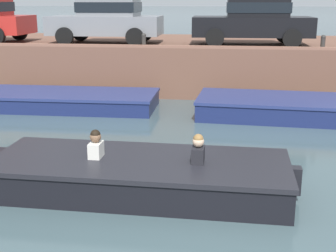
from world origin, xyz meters
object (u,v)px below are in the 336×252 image
(boat_moored_west_navy, at_px, (56,100))
(mooring_bollard_mid, at_px, (144,40))
(car_centre_black, at_px, (254,19))
(car_left_inner_grey, at_px, (107,19))
(boat_moored_central_navy, at_px, (314,109))
(motorboat_passing, at_px, (125,174))
(mooring_bollard_east, at_px, (323,42))

(boat_moored_west_navy, bearing_deg, mooring_bollard_mid, 38.76)
(car_centre_black, bearing_deg, car_left_inner_grey, -179.99)
(boat_moored_west_navy, relative_size, boat_moored_central_navy, 0.94)
(boat_moored_west_navy, relative_size, motorboat_passing, 1.07)
(motorboat_passing, bearing_deg, boat_moored_central_navy, 53.95)
(boat_moored_central_navy, relative_size, motorboat_passing, 1.13)
(boat_moored_central_navy, xyz_separation_m, mooring_bollard_mid, (-5.09, 2.25, 1.62))
(mooring_bollard_mid, relative_size, mooring_bollard_east, 1.00)
(motorboat_passing, bearing_deg, mooring_bollard_mid, 97.76)
(boat_moored_central_navy, bearing_deg, boat_moored_west_navy, 177.19)
(boat_moored_west_navy, height_order, mooring_bollard_mid, mooring_bollard_mid)
(boat_moored_west_navy, bearing_deg, mooring_bollard_east, 13.33)
(boat_moored_west_navy, distance_m, boat_moored_central_navy, 7.45)
(car_left_inner_grey, xyz_separation_m, car_centre_black, (5.02, 0.00, 0.00))
(motorboat_passing, bearing_deg, mooring_bollard_east, 59.69)
(mooring_bollard_east, bearing_deg, car_centre_black, 151.24)
(boat_moored_central_navy, bearing_deg, mooring_bollard_mid, 156.14)
(car_centre_black, distance_m, mooring_bollard_mid, 3.76)
(car_left_inner_grey, height_order, mooring_bollard_east, car_left_inner_grey)
(mooring_bollard_east, bearing_deg, motorboat_passing, -120.31)
(boat_moored_central_navy, xyz_separation_m, motorboat_passing, (-4.03, -5.53, 0.02))
(motorboat_passing, distance_m, car_centre_black, 9.52)
(boat_moored_west_navy, distance_m, mooring_bollard_east, 8.35)
(mooring_bollard_mid, distance_m, mooring_bollard_east, 5.61)
(mooring_bollard_east, bearing_deg, mooring_bollard_mid, 180.00)
(car_centre_black, relative_size, mooring_bollard_east, 8.92)
(motorboat_passing, relative_size, mooring_bollard_mid, 13.77)
(boat_moored_west_navy, relative_size, mooring_bollard_mid, 14.70)
(car_centre_black, bearing_deg, boat_moored_central_navy, -65.37)
(boat_moored_central_navy, height_order, mooring_bollard_east, mooring_bollard_east)
(car_centre_black, xyz_separation_m, mooring_bollard_mid, (-3.53, -1.14, -0.61))
(boat_moored_central_navy, relative_size, mooring_bollard_mid, 15.59)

